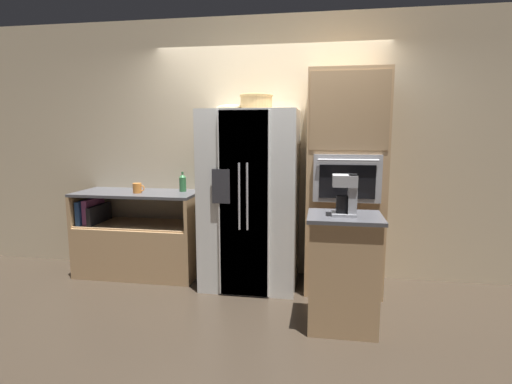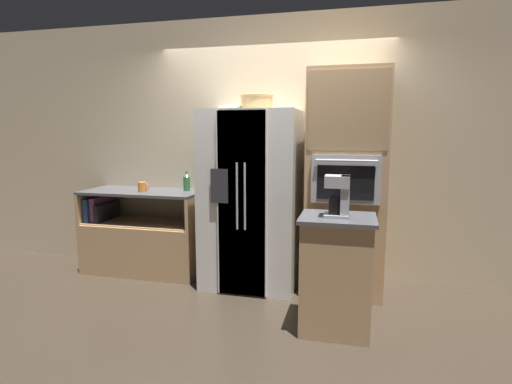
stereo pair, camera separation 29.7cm
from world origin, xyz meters
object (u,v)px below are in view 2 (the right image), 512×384
at_px(bottle_tall, 187,182).
at_px(mug, 142,187).
at_px(wall_oven, 346,184).
at_px(coffee_maker, 340,195).
at_px(refrigerator, 251,199).
at_px(fruit_bowl, 233,108).
at_px(wicker_basket, 257,101).

xyz_separation_m(bottle_tall, mug, (-0.44, -0.19, -0.05)).
relative_size(wall_oven, coffee_maker, 6.71).
relative_size(refrigerator, coffee_maker, 5.59).
distance_m(wall_oven, fruit_bowl, 1.37).
height_order(bottle_tall, coffee_maker, coffee_maker).
bearing_deg(mug, wall_oven, 1.15).
xyz_separation_m(refrigerator, coffee_maker, (0.91, -0.83, 0.21)).
xyz_separation_m(wicker_basket, fruit_bowl, (-0.27, 0.07, -0.05)).
bearing_deg(refrigerator, bottle_tall, 166.34).
xyz_separation_m(wicker_basket, coffee_maker, (0.85, -0.82, -0.77)).
bearing_deg(bottle_tall, refrigerator, -13.66).
xyz_separation_m(mug, coffee_maker, (2.15, -0.84, 0.13)).
height_order(wall_oven, wicker_basket, wall_oven).
distance_m(wicker_basket, mug, 1.58).
relative_size(wall_oven, mug, 16.42).
height_order(wicker_basket, fruit_bowl, wicker_basket).
bearing_deg(coffee_maker, refrigerator, 137.64).
height_order(wall_oven, fruit_bowl, wall_oven).
distance_m(wall_oven, bottle_tall, 1.74).
bearing_deg(wicker_basket, refrigerator, 166.30).
xyz_separation_m(fruit_bowl, coffee_maker, (1.12, -0.89, -0.72)).
distance_m(wall_oven, wicker_basket, 1.19).
relative_size(wicker_basket, coffee_maker, 1.02).
distance_m(refrigerator, wicker_basket, 0.98).
height_order(wall_oven, mug, wall_oven).
bearing_deg(fruit_bowl, wall_oven, -0.43).
bearing_deg(bottle_tall, wicker_basket, -13.67).
distance_m(wicker_basket, fruit_bowl, 0.28).
bearing_deg(wall_oven, fruit_bowl, 179.57).
distance_m(refrigerator, fruit_bowl, 0.95).
height_order(wicker_basket, coffee_maker, wicker_basket).
height_order(refrigerator, wicker_basket, wicker_basket).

